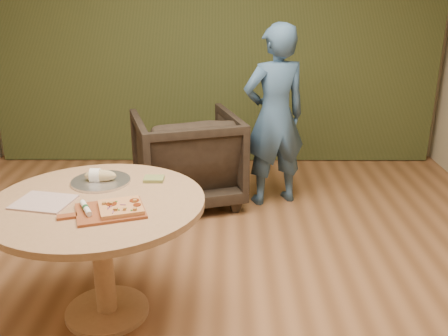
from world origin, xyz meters
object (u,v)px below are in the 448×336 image
at_px(pedestal_table, 99,223).
at_px(serving_tray, 101,181).
at_px(bread_roll, 99,176).
at_px(pizza_paddle, 108,211).
at_px(cutlery_roll, 86,208).
at_px(flatbread_pizza, 121,207).
at_px(armchair, 187,154).
at_px(person_standing, 275,117).

bearing_deg(pedestal_table, serving_tray, 98.70).
bearing_deg(bread_roll, serving_tray, 0.00).
bearing_deg(pizza_paddle, cutlery_roll, 165.94).
height_order(pizza_paddle, flatbread_pizza, flatbread_pizza).
height_order(cutlery_roll, armchair, armchair).
height_order(pedestal_table, pizza_paddle, pizza_paddle).
bearing_deg(pizza_paddle, bread_roll, 90.85).
height_order(pizza_paddle, person_standing, person_standing).
bearing_deg(armchair, pedestal_table, 61.31).
bearing_deg(flatbread_pizza, cutlery_roll, -174.24).
relative_size(pedestal_table, serving_tray, 3.38).
bearing_deg(person_standing, bread_roll, 30.67).
xyz_separation_m(pizza_paddle, flatbread_pizza, (0.07, 0.01, 0.02)).
xyz_separation_m(flatbread_pizza, bread_roll, (-0.22, 0.42, 0.02)).
distance_m(serving_tray, armchair, 1.52).
distance_m(pizza_paddle, bread_roll, 0.46).
relative_size(pizza_paddle, flatbread_pizza, 1.70).
relative_size(pizza_paddle, cutlery_roll, 2.54).
bearing_deg(pizza_paddle, flatbread_pizza, -10.27).
distance_m(cutlery_roll, person_standing, 2.20).
bearing_deg(bread_roll, person_standing, 50.23).
bearing_deg(flatbread_pizza, person_standing, 62.19).
relative_size(flatbread_pizza, cutlery_roll, 1.49).
relative_size(pizza_paddle, person_standing, 0.30).
height_order(pizza_paddle, armchair, armchair).
bearing_deg(person_standing, flatbread_pizza, 42.62).
xyz_separation_m(cutlery_roll, armchair, (0.38, 1.87, -0.32)).
height_order(pizza_paddle, serving_tray, serving_tray).
relative_size(cutlery_roll, serving_tray, 0.52).
bearing_deg(flatbread_pizza, bread_roll, 117.20).
distance_m(pizza_paddle, cutlery_roll, 0.12).
relative_size(flatbread_pizza, serving_tray, 0.78).
relative_size(flatbread_pizza, person_standing, 0.17).
xyz_separation_m(bread_roll, armchair, (0.41, 1.43, -0.34)).
bearing_deg(serving_tray, pizza_paddle, -71.77).
distance_m(serving_tray, person_standing, 1.86).
relative_size(serving_tray, bread_roll, 1.84).
xyz_separation_m(flatbread_pizza, serving_tray, (-0.21, 0.42, -0.02)).
bearing_deg(serving_tray, armchair, 74.20).
distance_m(pedestal_table, cutlery_roll, 0.24).
relative_size(pedestal_table, person_standing, 0.75).
xyz_separation_m(pedestal_table, person_standing, (1.14, 1.70, 0.19)).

